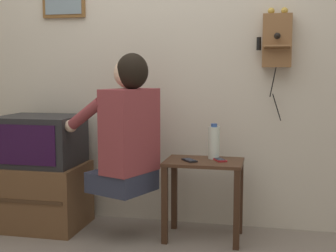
{
  "coord_description": "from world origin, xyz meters",
  "views": [
    {
      "loc": [
        0.81,
        -2.39,
        1.16
      ],
      "look_at": [
        0.12,
        0.68,
        0.79
      ],
      "focal_mm": 50.0,
      "sensor_mm": 36.0,
      "label": 1
    }
  ],
  "objects_px": {
    "wall_phone_antique": "(277,40)",
    "person": "(127,128)",
    "television": "(40,140)",
    "cell_phone_held": "(189,160)",
    "water_bottle": "(214,142)",
    "cell_phone_spare": "(220,160)"
  },
  "relations": [
    {
      "from": "cell_phone_spare",
      "to": "person",
      "type": "bearing_deg",
      "value": 165.45
    },
    {
      "from": "person",
      "to": "television",
      "type": "xyz_separation_m",
      "value": [
        -0.71,
        0.13,
        -0.12
      ]
    },
    {
      "from": "water_bottle",
      "to": "cell_phone_held",
      "type": "bearing_deg",
      "value": -139.8
    },
    {
      "from": "television",
      "to": "cell_phone_held",
      "type": "distance_m",
      "value": 1.13
    },
    {
      "from": "person",
      "to": "cell_phone_held",
      "type": "bearing_deg",
      "value": -55.21
    },
    {
      "from": "cell_phone_held",
      "to": "wall_phone_antique",
      "type": "bearing_deg",
      "value": -9.26
    },
    {
      "from": "wall_phone_antique",
      "to": "water_bottle",
      "type": "distance_m",
      "value": 0.83
    },
    {
      "from": "television",
      "to": "cell_phone_held",
      "type": "bearing_deg",
      "value": -2.13
    },
    {
      "from": "cell_phone_spare",
      "to": "water_bottle",
      "type": "height_order",
      "value": "water_bottle"
    },
    {
      "from": "cell_phone_held",
      "to": "water_bottle",
      "type": "distance_m",
      "value": 0.22
    },
    {
      "from": "television",
      "to": "wall_phone_antique",
      "type": "relative_size",
      "value": 0.72
    },
    {
      "from": "television",
      "to": "person",
      "type": "bearing_deg",
      "value": -10.65
    },
    {
      "from": "person",
      "to": "wall_phone_antique",
      "type": "bearing_deg",
      "value": -45.3
    },
    {
      "from": "person",
      "to": "television",
      "type": "bearing_deg",
      "value": 101.67
    },
    {
      "from": "wall_phone_antique",
      "to": "cell_phone_held",
      "type": "xyz_separation_m",
      "value": [
        -0.56,
        -0.31,
        -0.81
      ]
    },
    {
      "from": "person",
      "to": "wall_phone_antique",
      "type": "distance_m",
      "value": 1.21
    },
    {
      "from": "television",
      "to": "wall_phone_antique",
      "type": "bearing_deg",
      "value": 9.04
    },
    {
      "from": "wall_phone_antique",
      "to": "person",
      "type": "bearing_deg",
      "value": -157.62
    },
    {
      "from": "person",
      "to": "water_bottle",
      "type": "distance_m",
      "value": 0.61
    },
    {
      "from": "television",
      "to": "cell_phone_spare",
      "type": "height_order",
      "value": "television"
    },
    {
      "from": "cell_phone_held",
      "to": "cell_phone_spare",
      "type": "relative_size",
      "value": 0.98
    },
    {
      "from": "wall_phone_antique",
      "to": "water_bottle",
      "type": "relative_size",
      "value": 3.18
    }
  ]
}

